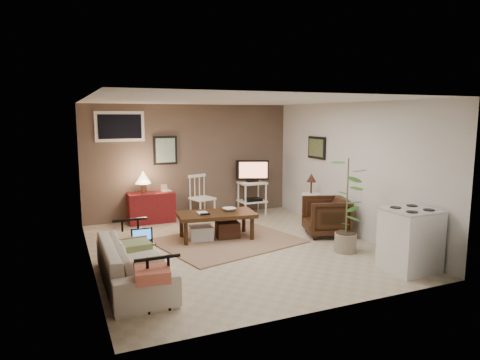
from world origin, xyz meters
name	(u,v)px	position (x,y,z in m)	size (l,w,h in m)	color
floor	(236,248)	(0.00, 0.00, 0.00)	(5.00, 5.00, 0.00)	#C1B293
art_back	(165,150)	(-0.55, 2.48, 1.45)	(0.50, 0.03, 0.60)	black
art_right	(317,148)	(2.23, 1.05, 1.52)	(0.03, 0.60, 0.45)	black
window	(120,127)	(-1.45, 2.48, 1.95)	(0.96, 0.03, 0.60)	white
rug	(228,241)	(0.01, 0.39, 0.01)	(2.25, 1.80, 0.02)	#967457
coffee_table	(216,224)	(-0.13, 0.60, 0.28)	(1.42, 0.86, 0.51)	#37210F
sofa	(133,256)	(-1.80, -0.88, 0.38)	(1.92, 0.56, 0.75)	silver
sofa_pillows	(140,254)	(-1.75, -1.10, 0.46)	(0.37, 1.83, 0.13)	beige
sofa_end_rails	(142,259)	(-1.69, -0.88, 0.32)	(0.52, 1.92, 0.65)	black
laptop	(143,239)	(-1.62, -0.54, 0.49)	(0.30, 0.22, 0.20)	black
red_console	(151,205)	(-0.94, 2.26, 0.37)	(0.93, 0.41, 1.07)	maroon
spindle_chair	(202,198)	(0.12, 2.14, 0.44)	(0.53, 0.53, 0.93)	white
tv_stand	(252,186)	(1.29, 2.14, 0.63)	(0.68, 0.46, 1.20)	white
side_table	(311,193)	(2.00, 0.87, 0.64)	(0.39, 0.39, 1.03)	white
armchair	(326,215)	(1.80, 0.06, 0.38)	(0.74, 0.70, 0.77)	#32190D
potted_plant	(347,202)	(1.54, -0.88, 0.82)	(0.38, 0.38, 1.54)	#A29280
stove	(410,240)	(1.85, -1.91, 0.44)	(0.68, 0.64, 0.89)	white
bowl	(229,205)	(0.14, 0.64, 0.60)	(0.23, 0.06, 0.23)	#37210F
book_table	(198,207)	(-0.44, 0.64, 0.60)	(0.17, 0.02, 0.23)	#37210F
book_console	(162,186)	(-0.68, 2.28, 0.73)	(0.17, 0.02, 0.23)	#37210F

